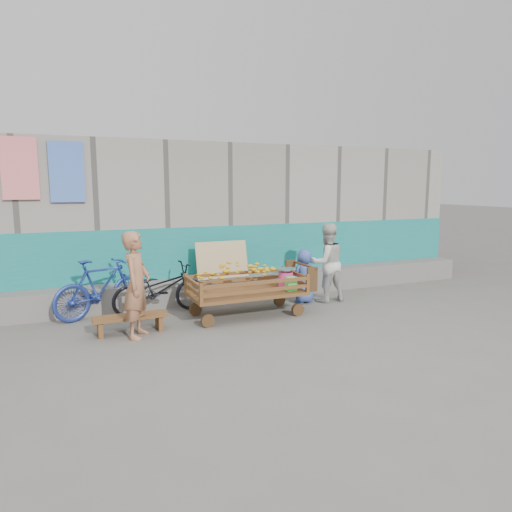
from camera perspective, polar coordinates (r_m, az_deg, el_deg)
name	(u,v)px	position (r m, az deg, el deg)	size (l,w,h in m)	color
ground	(254,339)	(6.65, -0.27, -10.31)	(80.00, 80.00, 0.00)	#5B5952
building_wall	(181,218)	(10.16, -9.32, 4.66)	(12.00, 3.50, 3.00)	gray
banana_cart	(245,281)	(7.61, -1.45, -3.15)	(2.08, 0.95, 0.89)	brown
bench	(130,320)	(7.10, -15.47, -7.70)	(1.07, 0.32, 0.27)	brown
vendor_man	(137,285)	(6.75, -14.69, -3.50)	(0.56, 0.37, 1.54)	#A06645
woman	(327,263)	(8.68, 8.81, -0.83)	(0.72, 0.56, 1.48)	silver
child	(304,276)	(8.55, 6.05, -2.53)	(0.49, 0.32, 1.01)	#3C559F
bicycle_dark	(160,289)	(7.97, -11.88, -4.05)	(0.57, 1.64, 0.86)	black
bicycle_blue	(101,288)	(8.03, -18.78, -3.79)	(0.46, 1.64, 0.98)	navy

